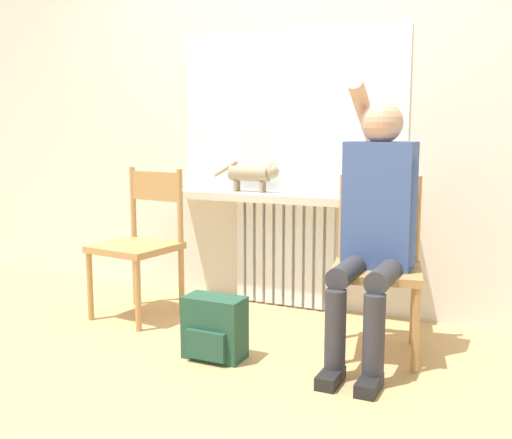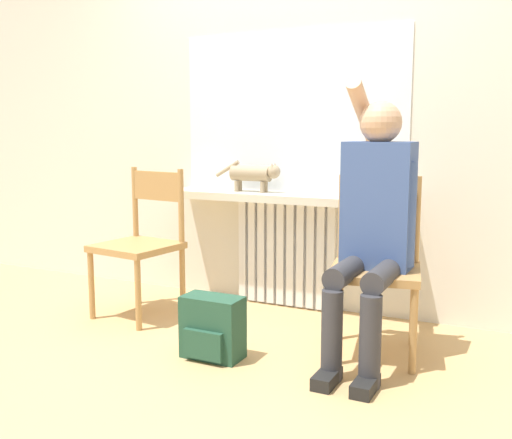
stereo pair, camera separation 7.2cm
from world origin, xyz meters
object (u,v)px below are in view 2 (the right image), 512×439
object	(u,v)px
cat	(255,174)
backpack	(212,328)
chair_left	(141,241)
chair_right	(376,264)
person	(374,218)

from	to	relation	value
cat	backpack	size ratio (longest dim) A/B	1.46
chair_left	chair_right	distance (m)	1.48
chair_left	cat	distance (m)	0.84
person	backpack	distance (m)	0.98
person	backpack	bearing A→B (deg)	-154.91
chair_right	cat	xyz separation A→B (m)	(-0.95, 0.51, 0.40)
chair_left	person	distance (m)	1.51
chair_left	chair_right	xyz separation A→B (m)	(1.48, -0.00, 0.00)
chair_right	person	distance (m)	0.27
backpack	person	bearing A→B (deg)	25.09
cat	chair_right	bearing A→B (deg)	-28.35
backpack	chair_left	bearing A→B (deg)	149.92
chair_left	chair_right	size ratio (longest dim) A/B	1.00
person	cat	size ratio (longest dim) A/B	3.03
chair_left	person	world-z (taller)	person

